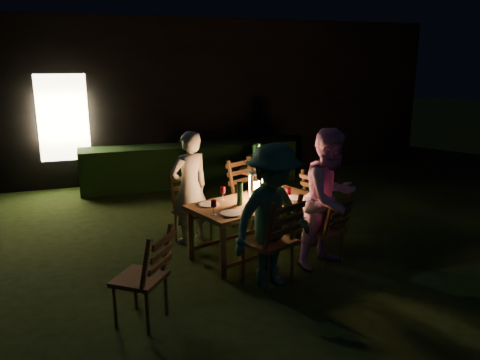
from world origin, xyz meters
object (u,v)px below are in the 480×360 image
object	(u,v)px
lantern	(256,187)
bottle_bucket_b	(259,159)
dining_table	(255,206)
chair_near_left	(269,257)
bottle_table	(240,194)
bottle_bucket_a	(255,160)
ice_bucket	(257,163)
side_table	(257,175)
chair_end	(321,212)
chair_near_right	(325,242)
chair_spare	(143,293)
person_opp_left	(273,217)
person_opp_right	(330,199)
chair_far_right	(250,206)
chair_far_left	(193,222)
person_house_side	(190,188)

from	to	relation	value
lantern	bottle_bucket_b	world-z (taller)	bottle_bucket_b
dining_table	chair_near_left	size ratio (longest dim) A/B	1.71
bottle_table	bottle_bucket_a	bearing A→B (deg)	63.23
ice_bucket	side_table	bearing A→B (deg)	0.00
dining_table	chair_end	world-z (taller)	chair_end
chair_near_left	bottle_bucket_a	bearing A→B (deg)	48.07
chair_near_left	chair_end	bearing A→B (deg)	18.78
side_table	lantern	bearing A→B (deg)	-110.95
chair_near_right	chair_end	distance (m)	1.10
chair_near_right	lantern	size ratio (longest dim) A/B	2.57
chair_near_right	chair_spare	distance (m)	2.35
chair_end	person_opp_left	world-z (taller)	person_opp_left
bottle_table	ice_bucket	size ratio (longest dim) A/B	0.93
chair_near_right	bottle_table	world-z (taller)	bottle_table
person_opp_right	lantern	distance (m)	0.96
dining_table	chair_near_right	bearing A→B (deg)	-59.55
dining_table	bottle_table	xyz separation A→B (m)	(-0.24, -0.08, 0.21)
chair_far_right	bottle_bucket_a	xyz separation A→B (m)	(0.23, 0.43, 0.59)
bottle_bucket_b	person_opp_right	bearing A→B (deg)	-86.77
person_opp_left	ice_bucket	world-z (taller)	person_opp_left
chair_end	bottle_table	bearing A→B (deg)	-85.50
chair_near_right	ice_bucket	size ratio (longest dim) A/B	3.00
chair_spare	person_opp_right	distance (m)	2.41
person_opp_right	chair_far_left	bearing A→B (deg)	119.53
chair_far_left	chair_end	size ratio (longest dim) A/B	1.02
person_opp_left	bottle_bucket_a	size ratio (longest dim) A/B	4.94
person_house_side	person_opp_left	bearing A→B (deg)	90.00
person_opp_left	ice_bucket	xyz separation A→B (m)	(0.68, 2.31, 0.06)
chair_spare	person_house_side	world-z (taller)	person_house_side
person_house_side	person_opp_right	size ratio (longest dim) A/B	0.91
chair_end	ice_bucket	xyz separation A→B (m)	(-0.62, 0.97, 0.57)
chair_spare	dining_table	bearing A→B (deg)	-15.00
person_opp_left	bottle_bucket_a	bearing A→B (deg)	54.67
dining_table	bottle_bucket_b	bearing A→B (deg)	47.88
chair_near_left	person_opp_left	world-z (taller)	person_opp_left
chair_far_left	ice_bucket	bearing A→B (deg)	-167.44
chair_near_left	bottle_table	distance (m)	0.94
chair_far_left	person_opp_right	xyz separation A→B (m)	(1.39, -1.19, 0.54)
chair_near_right	person_opp_left	world-z (taller)	person_opp_left
chair_far_left	bottle_table	bearing A→B (deg)	103.28
chair_far_right	person_opp_right	bearing A→B (deg)	78.57
chair_near_left	chair_end	distance (m)	1.85
chair_far_right	chair_spare	distance (m)	2.80
dining_table	bottle_bucket_b	world-z (taller)	bottle_bucket_b
person_opp_left	chair_far_left	bearing A→B (deg)	90.02
dining_table	chair_far_left	world-z (taller)	chair_far_left
dining_table	chair_far_right	world-z (taller)	chair_far_right
chair_near_right	bottle_bucket_a	bearing A→B (deg)	70.63
bottle_bucket_a	bottle_bucket_b	xyz separation A→B (m)	(0.10, 0.08, 0.00)
lantern	bottle_bucket_a	distance (m)	1.36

